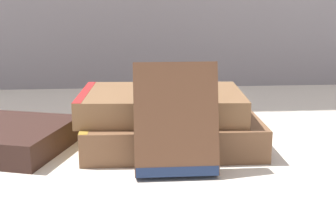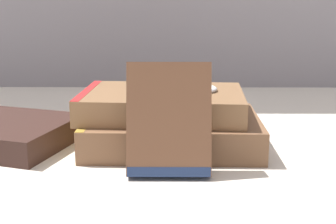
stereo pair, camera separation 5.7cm
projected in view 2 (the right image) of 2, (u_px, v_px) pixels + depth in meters
The scene contains 6 objects.
ground_plane at pixel (153, 155), 0.66m from camera, with size 3.00×3.00×0.00m, color beige.
book_flat_bottom at pixel (169, 131), 0.69m from camera, with size 0.26×0.18×0.05m.
book_flat_top at pixel (159, 104), 0.69m from camera, with size 0.24×0.17×0.04m.
book_leaning_front at pixel (169, 123), 0.58m from camera, with size 0.10×0.06×0.14m.
pocket_watch at pixel (200, 89), 0.69m from camera, with size 0.05×0.05×0.01m.
reading_glasses at pixel (124, 117), 0.86m from camera, with size 0.10×0.05×0.00m.
Camera 2 is at (0.03, -0.62, 0.22)m, focal length 50.00 mm.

